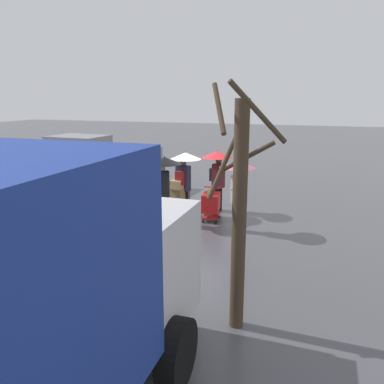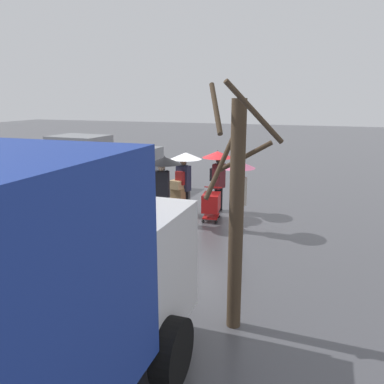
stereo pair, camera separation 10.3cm
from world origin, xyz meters
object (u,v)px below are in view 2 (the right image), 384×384
at_px(cargo_van_parked_right, 108,169).
at_px(pedestrian_far_side, 163,174).
at_px(bare_tree_near, 236,210).
at_px(pedestrian_black_side, 218,167).
at_px(pedestrian_pink_side, 238,179).
at_px(pedestrian_white_side, 185,169).
at_px(hand_dolly_boxes, 179,195).
at_px(shopping_cart_vendor, 211,203).

distance_m(cargo_van_parked_right, pedestrian_far_side, 3.90).
xyz_separation_m(cargo_van_parked_right, bare_tree_near, (-6.64, 6.99, 0.91)).
bearing_deg(bare_tree_near, pedestrian_black_side, -72.04).
relative_size(pedestrian_pink_side, pedestrian_far_side, 1.00).
bearing_deg(pedestrian_white_side, pedestrian_black_side, -143.40).
bearing_deg(cargo_van_parked_right, pedestrian_white_side, 164.11).
xyz_separation_m(hand_dolly_boxes, pedestrian_pink_side, (-2.20, 0.99, 0.89)).
xyz_separation_m(shopping_cart_vendor, bare_tree_near, (-2.08, 5.62, 1.52)).
relative_size(hand_dolly_boxes, pedestrian_black_side, 0.61).
bearing_deg(shopping_cart_vendor, hand_dolly_boxes, -12.71).
bearing_deg(cargo_van_parked_right, hand_dolly_boxes, 161.93).
height_order(cargo_van_parked_right, shopping_cart_vendor, cargo_van_parked_right).
bearing_deg(pedestrian_far_side, pedestrian_pink_side, -179.01).
height_order(shopping_cart_vendor, pedestrian_far_side, pedestrian_far_side).
relative_size(hand_dolly_boxes, pedestrian_far_side, 0.61).
height_order(cargo_van_parked_right, pedestrian_far_side, cargo_van_parked_right).
height_order(pedestrian_black_side, pedestrian_white_side, same).
xyz_separation_m(hand_dolly_boxes, pedestrian_far_side, (0.12, 1.03, 0.89)).
bearing_deg(cargo_van_parked_right, pedestrian_far_side, 146.76).
bearing_deg(pedestrian_far_side, pedestrian_black_side, -123.88).
height_order(shopping_cart_vendor, hand_dolly_boxes, hand_dolly_boxes).
relative_size(pedestrian_black_side, pedestrian_far_side, 1.00).
relative_size(cargo_van_parked_right, shopping_cart_vendor, 5.20).
distance_m(shopping_cart_vendor, hand_dolly_boxes, 1.23).
distance_m(pedestrian_pink_side, bare_tree_near, 5.05).
height_order(hand_dolly_boxes, pedestrian_pink_side, pedestrian_pink_side).
bearing_deg(cargo_van_parked_right, pedestrian_pink_side, 159.46).
xyz_separation_m(cargo_van_parked_right, pedestrian_black_side, (-4.47, 0.30, 0.39)).
bearing_deg(shopping_cart_vendor, pedestrian_white_side, -19.38).
bearing_deg(hand_dolly_boxes, pedestrian_far_side, 83.34).
relative_size(cargo_van_parked_right, pedestrian_white_side, 2.53).
relative_size(shopping_cart_vendor, pedestrian_far_side, 0.49).
xyz_separation_m(pedestrian_black_side, pedestrian_white_side, (0.95, 0.70, 0.00)).
height_order(shopping_cart_vendor, pedestrian_pink_side, pedestrian_pink_side).
xyz_separation_m(pedestrian_white_side, bare_tree_near, (-3.12, 5.99, 0.52)).
distance_m(pedestrian_pink_side, pedestrian_far_side, 2.32).
xyz_separation_m(pedestrian_white_side, pedestrian_far_side, (0.28, 1.12, 0.01)).
height_order(shopping_cart_vendor, pedestrian_black_side, pedestrian_black_side).
distance_m(cargo_van_parked_right, shopping_cart_vendor, 4.80).
relative_size(cargo_van_parked_right, bare_tree_near, 1.32).
relative_size(pedestrian_black_side, pedestrian_white_side, 1.00).
distance_m(shopping_cart_vendor, pedestrian_pink_side, 1.60).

